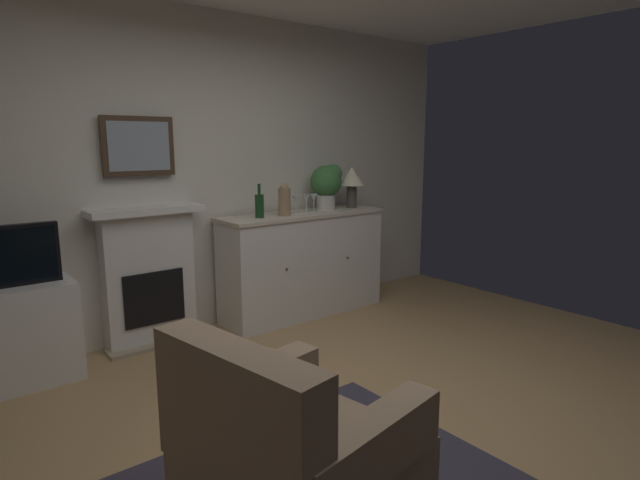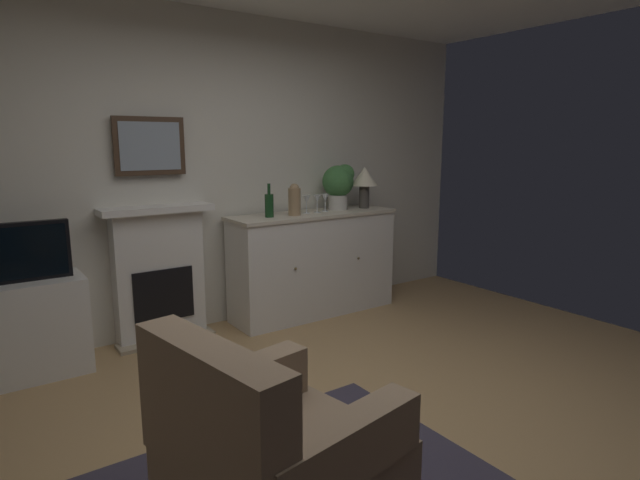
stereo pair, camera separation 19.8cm
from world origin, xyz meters
name	(u,v)px [view 2 (the right image)]	position (x,y,z in m)	size (l,w,h in m)	color
ground_plane	(373,437)	(0.00, 0.00, -0.05)	(5.75, 4.42, 0.10)	tan
wall_rear	(208,173)	(0.00, 2.18, 1.33)	(5.75, 0.06, 2.66)	silver
fireplace_unit	(159,274)	(-0.51, 2.05, 0.55)	(0.87, 0.30, 1.10)	white
framed_picture	(150,146)	(-0.51, 2.10, 1.56)	(0.55, 0.04, 0.45)	#473323
sideboard_cabinet	(314,263)	(0.88, 1.88, 0.48)	(1.61, 0.49, 0.96)	white
table_lamp	(364,179)	(1.48, 1.88, 1.24)	(0.26, 0.26, 0.40)	#4C4742
wine_bottle	(269,205)	(0.41, 1.86, 1.06)	(0.08, 0.08, 0.29)	#193F1E
wine_glass_left	(306,200)	(0.80, 1.87, 1.08)	(0.07, 0.07, 0.16)	silver
wine_glass_center	(317,199)	(0.91, 1.86, 1.08)	(0.07, 0.07, 0.16)	silver
wine_glass_right	(325,198)	(1.02, 1.89, 1.08)	(0.07, 0.07, 0.16)	silver
vase_decorative	(294,200)	(0.64, 1.83, 1.10)	(0.11, 0.11, 0.28)	#9E7F5B
tv_cabinet	(27,329)	(-1.48, 1.89, 0.34)	(0.75, 0.42, 0.68)	white
tv_set	(19,252)	(-1.48, 1.87, 0.88)	(0.62, 0.07, 0.40)	black
potted_plant_small	(339,183)	(1.21, 1.92, 1.21)	(0.30, 0.30, 0.43)	beige
armchair	(272,458)	(-0.88, -0.41, 0.38)	(0.92, 0.89, 0.92)	#8C7259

